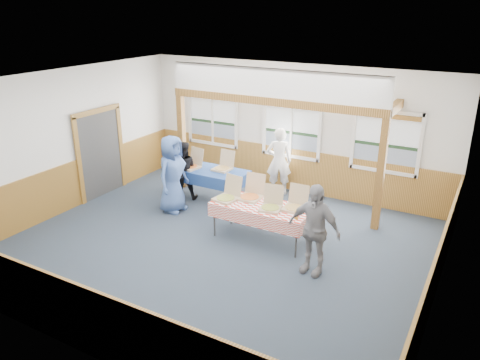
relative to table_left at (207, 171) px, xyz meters
name	(u,v)px	position (x,y,z in m)	size (l,w,h in m)	color
floor	(219,246)	(1.52, -1.94, -0.70)	(8.00, 8.00, 0.00)	#252F3C
ceiling	(216,83)	(1.52, -1.94, 2.50)	(8.00, 8.00, 0.00)	white
wall_back	(292,129)	(1.52, 1.56, 0.90)	(8.00, 8.00, 0.00)	silver
wall_front	(70,250)	(1.52, -5.44, 0.90)	(8.00, 8.00, 0.00)	silver
wall_left	(67,141)	(-2.48, -1.94, 0.90)	(8.00, 8.00, 0.00)	silver
wall_right	(448,214)	(5.52, -1.94, 0.90)	(8.00, 8.00, 0.00)	silver
wainscot_back	(290,169)	(1.52, 1.54, -0.15)	(7.98, 0.05, 1.10)	brown
wainscot_front	(81,319)	(1.52, -5.41, -0.15)	(7.98, 0.05, 1.10)	brown
wainscot_left	(74,184)	(-2.46, -1.94, -0.15)	(0.05, 6.98, 1.10)	brown
wainscot_right	(435,275)	(5.49, -1.94, -0.15)	(0.05, 6.98, 1.10)	brown
cased_opening	(100,154)	(-2.44, -1.04, 0.35)	(0.06, 1.30, 2.10)	#343434
window_left	(213,116)	(-0.78, 1.52, 0.97)	(1.56, 0.10, 1.46)	white
window_mid	(292,126)	(1.52, 1.52, 0.97)	(1.56, 0.10, 1.46)	white
window_right	(386,138)	(3.82, 1.52, 0.97)	(1.56, 0.10, 1.46)	white
post_left	(182,142)	(-0.98, 0.36, 0.50)	(0.15, 0.15, 2.40)	#543812
post_right	(380,175)	(4.02, 0.36, 0.50)	(0.15, 0.15, 2.40)	#543812
cross_beam	(272,101)	(1.52, 0.36, 1.79)	(5.15, 0.18, 0.18)	#543812
table_left	(207,171)	(0.00, 0.00, 0.00)	(2.14, 1.31, 0.76)	#343434
table_right	(262,208)	(2.13, -1.28, 0.00)	(2.10, 1.21, 0.76)	#343434
pizza_box_a	(191,165)	(-0.39, -0.11, 0.12)	(0.50, 0.57, 0.45)	tan
pizza_box_b	(223,167)	(0.35, 0.16, 0.12)	(0.42, 0.50, 0.44)	tan
pizza_box_c	(227,196)	(1.38, -1.38, 0.12)	(0.49, 0.57, 0.46)	tan
pizza_box_d	(251,195)	(1.78, -1.09, 0.12)	(0.45, 0.54, 0.47)	tan
pizza_box_e	(271,206)	(2.37, -1.36, 0.12)	(0.47, 0.54, 0.43)	tan
pizza_box_f	(295,206)	(2.78, -1.14, 0.12)	(0.42, 0.50, 0.44)	tan
veggie_tray	(182,163)	(-0.75, 0.00, 0.08)	(0.37, 0.37, 0.09)	black
drink_glass	(296,215)	(2.98, -1.53, 0.13)	(0.07, 0.07, 0.15)	#976C19
woman_white	(279,161)	(1.37, 1.16, 0.15)	(0.62, 0.41, 1.70)	white
woman_black	(183,170)	(-0.51, -0.29, 0.02)	(0.70, 0.55, 1.45)	black
man_blue	(172,174)	(-0.28, -0.99, 0.19)	(0.88, 0.57, 1.79)	#3D5C9A
person_grey	(314,229)	(3.47, -1.93, 0.13)	(0.98, 0.41, 1.67)	gray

